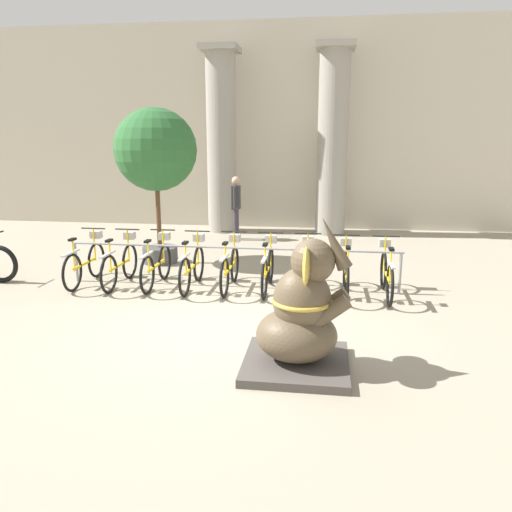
{
  "coord_description": "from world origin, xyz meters",
  "views": [
    {
      "loc": [
        1.42,
        -6.72,
        2.67
      ],
      "look_at": [
        0.44,
        0.3,
        1.0
      ],
      "focal_mm": 35.0,
      "sensor_mm": 36.0,
      "label": 1
    }
  ],
  "objects_px": {
    "bicycle_2": "(157,264)",
    "bicycle_3": "(192,266)",
    "potted_tree": "(156,154)",
    "elephant_statue": "(301,318)",
    "bicycle_7": "(346,272)",
    "person_pedestrian": "(236,202)",
    "bicycle_0": "(86,262)",
    "bicycle_6": "(306,270)",
    "bicycle_8": "(387,274)",
    "bicycle_1": "(120,264)",
    "bicycle_4": "(230,267)",
    "bicycle_5": "(268,268)"
  },
  "relations": [
    {
      "from": "bicycle_0",
      "to": "bicycle_5",
      "type": "bearing_deg",
      "value": 0.69
    },
    {
      "from": "bicycle_7",
      "to": "bicycle_6",
      "type": "bearing_deg",
      "value": 175.39
    },
    {
      "from": "bicycle_4",
      "to": "bicycle_5",
      "type": "height_order",
      "value": "same"
    },
    {
      "from": "bicycle_8",
      "to": "bicycle_1",
      "type": "bearing_deg",
      "value": 179.64
    },
    {
      "from": "bicycle_4",
      "to": "bicycle_5",
      "type": "relative_size",
      "value": 1.0
    },
    {
      "from": "bicycle_8",
      "to": "potted_tree",
      "type": "distance_m",
      "value": 5.38
    },
    {
      "from": "bicycle_0",
      "to": "bicycle_3",
      "type": "xyz_separation_m",
      "value": [
        2.07,
        -0.01,
        0.0
      ]
    },
    {
      "from": "bicycle_7",
      "to": "bicycle_8",
      "type": "xyz_separation_m",
      "value": [
        0.69,
        -0.02,
        0.0
      ]
    },
    {
      "from": "bicycle_1",
      "to": "bicycle_8",
      "type": "xyz_separation_m",
      "value": [
        4.82,
        -0.03,
        0.0
      ]
    },
    {
      "from": "bicycle_0",
      "to": "bicycle_1",
      "type": "relative_size",
      "value": 1.0
    },
    {
      "from": "bicycle_0",
      "to": "person_pedestrian",
      "type": "bearing_deg",
      "value": 65.77
    },
    {
      "from": "bicycle_0",
      "to": "bicycle_2",
      "type": "relative_size",
      "value": 1.0
    },
    {
      "from": "bicycle_7",
      "to": "bicycle_5",
      "type": "bearing_deg",
      "value": 177.69
    },
    {
      "from": "potted_tree",
      "to": "person_pedestrian",
      "type": "bearing_deg",
      "value": 66.39
    },
    {
      "from": "bicycle_4",
      "to": "bicycle_8",
      "type": "relative_size",
      "value": 1.0
    },
    {
      "from": "bicycle_0",
      "to": "bicycle_6",
      "type": "distance_m",
      "value": 4.13
    },
    {
      "from": "bicycle_8",
      "to": "person_pedestrian",
      "type": "relative_size",
      "value": 0.98
    },
    {
      "from": "person_pedestrian",
      "to": "elephant_statue",
      "type": "bearing_deg",
      "value": -74.31
    },
    {
      "from": "bicycle_7",
      "to": "potted_tree",
      "type": "relative_size",
      "value": 0.5
    },
    {
      "from": "bicycle_3",
      "to": "bicycle_7",
      "type": "bearing_deg",
      "value": -0.16
    },
    {
      "from": "potted_tree",
      "to": "bicycle_1",
      "type": "bearing_deg",
      "value": -94.9
    },
    {
      "from": "bicycle_2",
      "to": "bicycle_8",
      "type": "height_order",
      "value": "same"
    },
    {
      "from": "potted_tree",
      "to": "bicycle_2",
      "type": "bearing_deg",
      "value": -73.06
    },
    {
      "from": "bicycle_2",
      "to": "bicycle_3",
      "type": "bearing_deg",
      "value": -3.56
    },
    {
      "from": "bicycle_0",
      "to": "person_pedestrian",
      "type": "height_order",
      "value": "person_pedestrian"
    },
    {
      "from": "bicycle_0",
      "to": "elephant_statue",
      "type": "height_order",
      "value": "elephant_statue"
    },
    {
      "from": "bicycle_4",
      "to": "bicycle_2",
      "type": "bearing_deg",
      "value": -179.86
    },
    {
      "from": "elephant_statue",
      "to": "bicycle_7",
      "type": "bearing_deg",
      "value": 78.17
    },
    {
      "from": "bicycle_2",
      "to": "potted_tree",
      "type": "relative_size",
      "value": 0.5
    },
    {
      "from": "person_pedestrian",
      "to": "potted_tree",
      "type": "bearing_deg",
      "value": -113.61
    },
    {
      "from": "bicycle_1",
      "to": "bicycle_4",
      "type": "bearing_deg",
      "value": 1.21
    },
    {
      "from": "bicycle_8",
      "to": "bicycle_3",
      "type": "bearing_deg",
      "value": 179.53
    },
    {
      "from": "bicycle_6",
      "to": "bicycle_7",
      "type": "xyz_separation_m",
      "value": [
        0.69,
        -0.06,
        0.0
      ]
    },
    {
      "from": "bicycle_0",
      "to": "bicycle_3",
      "type": "height_order",
      "value": "same"
    },
    {
      "from": "bicycle_3",
      "to": "bicycle_6",
      "type": "distance_m",
      "value": 2.07
    },
    {
      "from": "bicycle_0",
      "to": "bicycle_6",
      "type": "relative_size",
      "value": 1.0
    },
    {
      "from": "bicycle_1",
      "to": "bicycle_5",
      "type": "xyz_separation_m",
      "value": [
        2.76,
        0.05,
        0.0
      ]
    },
    {
      "from": "bicycle_2",
      "to": "bicycle_4",
      "type": "xyz_separation_m",
      "value": [
        1.38,
        0.0,
        0.0
      ]
    },
    {
      "from": "bicycle_6",
      "to": "elephant_statue",
      "type": "bearing_deg",
      "value": -88.91
    },
    {
      "from": "bicycle_5",
      "to": "elephant_statue",
      "type": "distance_m",
      "value": 3.16
    },
    {
      "from": "bicycle_4",
      "to": "potted_tree",
      "type": "height_order",
      "value": "potted_tree"
    },
    {
      "from": "bicycle_2",
      "to": "bicycle_7",
      "type": "bearing_deg",
      "value": -0.84
    },
    {
      "from": "bicycle_5",
      "to": "bicycle_8",
      "type": "height_order",
      "value": "same"
    },
    {
      "from": "bicycle_6",
      "to": "bicycle_4",
      "type": "bearing_deg",
      "value": -179.94
    },
    {
      "from": "bicycle_8",
      "to": "person_pedestrian",
      "type": "bearing_deg",
      "value": 126.87
    },
    {
      "from": "bicycle_0",
      "to": "potted_tree",
      "type": "bearing_deg",
      "value": 64.83
    },
    {
      "from": "person_pedestrian",
      "to": "potted_tree",
      "type": "xyz_separation_m",
      "value": [
        -1.21,
        -2.78,
        1.34
      ]
    },
    {
      "from": "bicycle_1",
      "to": "bicycle_7",
      "type": "bearing_deg",
      "value": -0.14
    },
    {
      "from": "bicycle_7",
      "to": "elephant_statue",
      "type": "distance_m",
      "value": 3.08
    },
    {
      "from": "bicycle_2",
      "to": "bicycle_5",
      "type": "bearing_deg",
      "value": 0.14
    }
  ]
}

